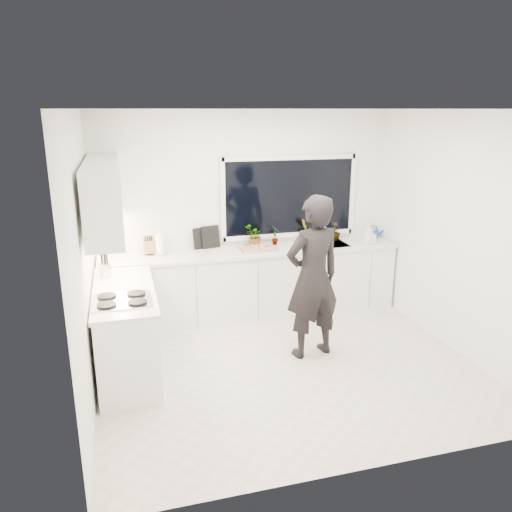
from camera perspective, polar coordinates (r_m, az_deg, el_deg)
name	(u,v)px	position (r m, az deg, el deg)	size (l,w,h in m)	color
floor	(287,365)	(5.64, 3.51, -12.33)	(4.00, 3.50, 0.02)	beige
wall_back	(246,213)	(6.76, -1.12, 4.92)	(4.00, 0.02, 2.70)	white
wall_left	(83,261)	(4.87, -19.19, -0.59)	(0.02, 3.50, 2.70)	white
wall_right	(457,234)	(6.07, 22.02, 2.38)	(0.02, 3.50, 2.70)	white
ceiling	(291,108)	(4.94, 4.08, 16.52)	(4.00, 3.50, 0.02)	white
window	(289,197)	(6.87, 3.84, 6.75)	(1.80, 0.02, 1.00)	black
base_cabinets_back	(252,284)	(6.72, -0.42, -3.22)	(3.92, 0.58, 0.88)	white
base_cabinets_left	(127,332)	(5.50, -14.54, -8.39)	(0.58, 1.60, 0.88)	white
countertop_back	(252,251)	(6.57, -0.40, 0.53)	(3.94, 0.62, 0.04)	silver
countertop_left	(124,291)	(5.33, -14.90, -3.89)	(0.62, 1.60, 0.04)	silver
upper_cabinets	(104,195)	(5.43, -16.97, 6.73)	(0.34, 2.10, 0.70)	white
sink	(326,248)	(6.92, 8.00, 0.94)	(0.58, 0.42, 0.14)	silver
faucet	(321,233)	(7.06, 7.41, 2.61)	(0.03, 0.03, 0.22)	silver
stovetop	(122,300)	(4.99, -15.08, -4.88)	(0.56, 0.48, 0.03)	black
person	(313,278)	(5.52, 6.51, -2.47)	(0.67, 0.44, 1.84)	black
pizza_tray	(257,249)	(6.56, 0.16, 0.82)	(0.48, 0.35, 0.03)	silver
pizza	(257,248)	(6.55, 0.16, 0.96)	(0.44, 0.31, 0.01)	#AA161D
watering_can	(373,233)	(7.38, 13.27, 2.55)	(0.14, 0.14, 0.13)	#143EBE
paper_towel_roll	(160,245)	(6.44, -10.90, 1.30)	(0.11, 0.11, 0.26)	white
knife_block	(149,246)	(6.48, -12.15, 1.12)	(0.13, 0.10, 0.22)	#997847
utensil_crock	(105,270)	(5.73, -16.85, -1.56)	(0.13, 0.13, 0.16)	silver
picture_frame_large	(201,238)	(6.64, -6.28, 2.03)	(0.22, 0.02, 0.28)	black
picture_frame_small	(211,237)	(6.66, -5.22, 2.19)	(0.25, 0.02, 0.30)	black
herb_plants	(284,234)	(6.83, 3.27, 2.56)	(1.43, 0.33, 0.33)	#26662D
soap_bottles	(369,234)	(6.99, 12.80, 2.47)	(0.20, 0.17, 0.32)	#D8BF66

